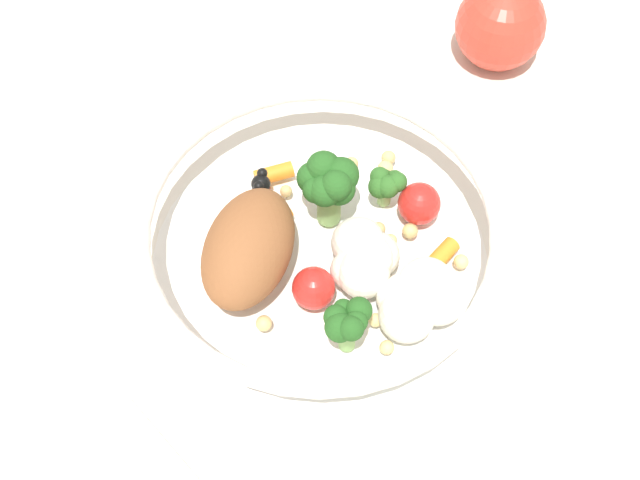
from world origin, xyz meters
TOP-DOWN VIEW (x-y plane):
  - ground_plane at (0.00, 0.00)m, footprint 2.40×2.40m
  - food_container at (-0.00, 0.01)m, footprint 0.25×0.25m
  - loose_apple at (0.05, 0.26)m, footprint 0.07×0.07m

SIDE VIEW (x-z plane):
  - ground_plane at x=0.00m, z-range 0.00..0.00m
  - food_container at x=0.00m, z-range 0.00..0.06m
  - loose_apple at x=0.05m, z-range -0.01..0.08m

